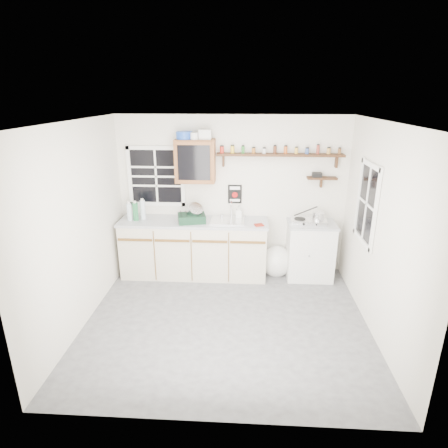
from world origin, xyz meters
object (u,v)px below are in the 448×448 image
object	(u,v)px
dish_rack	(193,216)
upper_cabinet	(195,161)
spice_shelf	(279,154)
hotplate	(309,221)
main_cabinet	(194,248)
right_cabinet	(310,250)

from	to	relation	value
dish_rack	upper_cabinet	bearing A→B (deg)	67.59
spice_shelf	hotplate	bearing A→B (deg)	-23.36
main_cabinet	upper_cabinet	size ratio (longest dim) A/B	3.55
right_cabinet	dish_rack	bearing A→B (deg)	-177.18
right_cabinet	spice_shelf	xyz separation A→B (m)	(-0.54, 0.19, 1.47)
upper_cabinet	dish_rack	size ratio (longest dim) A/B	1.39
main_cabinet	upper_cabinet	bearing A→B (deg)	76.32
upper_cabinet	spice_shelf	size ratio (longest dim) A/B	0.34
right_cabinet	spice_shelf	bearing A→B (deg)	160.74
main_cabinet	hotplate	size ratio (longest dim) A/B	4.10
upper_cabinet	hotplate	xyz separation A→B (m)	(1.74, -0.14, -0.88)
spice_shelf	dish_rack	size ratio (longest dim) A/B	4.08
dish_rack	hotplate	distance (m)	1.78
upper_cabinet	spice_shelf	xyz separation A→B (m)	(1.26, 0.07, 0.10)
dish_rack	right_cabinet	bearing A→B (deg)	-10.27
right_cabinet	spice_shelf	size ratio (longest dim) A/B	0.48
right_cabinet	upper_cabinet	bearing A→B (deg)	176.24
right_cabinet	upper_cabinet	world-z (taller)	upper_cabinet
dish_rack	hotplate	world-z (taller)	dish_rack
hotplate	upper_cabinet	bearing A→B (deg)	-179.21
right_cabinet	spice_shelf	world-z (taller)	spice_shelf
dish_rack	main_cabinet	bearing A→B (deg)	77.58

